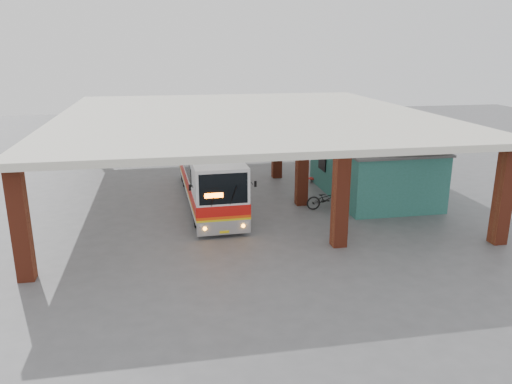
{
  "coord_description": "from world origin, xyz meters",
  "views": [
    {
      "loc": [
        -4.26,
        -22.21,
        8.36
      ],
      "look_at": [
        -0.08,
        0.0,
        1.73
      ],
      "focal_mm": 35.0,
      "sensor_mm": 36.0,
      "label": 1
    }
  ],
  "objects_px": {
    "motorcycle": "(327,199)",
    "red_chair": "(314,176)",
    "coach_bus": "(208,172)",
    "pedestrian": "(343,214)"
  },
  "relations": [
    {
      "from": "coach_bus",
      "to": "pedestrian",
      "type": "relative_size",
      "value": 6.67
    },
    {
      "from": "coach_bus",
      "to": "pedestrian",
      "type": "height_order",
      "value": "coach_bus"
    },
    {
      "from": "red_chair",
      "to": "motorcycle",
      "type": "bearing_deg",
      "value": -113.73
    },
    {
      "from": "motorcycle",
      "to": "red_chair",
      "type": "bearing_deg",
      "value": -9.27
    },
    {
      "from": "coach_bus",
      "to": "red_chair",
      "type": "bearing_deg",
      "value": 21.13
    },
    {
      "from": "motorcycle",
      "to": "red_chair",
      "type": "distance_m",
      "value": 5.51
    },
    {
      "from": "motorcycle",
      "to": "red_chair",
      "type": "height_order",
      "value": "motorcycle"
    },
    {
      "from": "coach_bus",
      "to": "motorcycle",
      "type": "bearing_deg",
      "value": -24.16
    },
    {
      "from": "pedestrian",
      "to": "red_chair",
      "type": "relative_size",
      "value": 2.03
    },
    {
      "from": "coach_bus",
      "to": "red_chair",
      "type": "relative_size",
      "value": 13.52
    }
  ]
}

